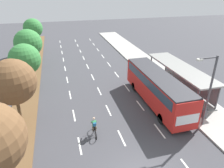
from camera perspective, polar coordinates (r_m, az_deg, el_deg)
median_strip at (r=31.02m, az=-21.49°, el=2.01°), size 2.60×52.00×0.12m
sidewalk_right at (r=33.65m, az=9.56°, el=5.30°), size 4.50×52.00×0.15m
lane_divider_left at (r=28.54m, az=-12.30°, el=1.14°), size 0.14×46.09×0.01m
lane_divider_center at (r=28.86m, az=-5.38°, el=1.92°), size 0.14×46.09×0.01m
lane_divider_right at (r=29.60m, az=1.30°, el=2.65°), size 0.14×46.09×0.01m
bus_shelter at (r=25.84m, az=18.59°, el=2.23°), size 2.90×11.24×2.86m
bus at (r=21.99m, az=12.28°, el=-0.51°), size 2.54×11.29×3.37m
cyclist at (r=17.69m, az=-4.90°, el=-11.84°), size 0.46×1.82×1.71m
median_tree_second at (r=19.04m, az=-25.78°, el=0.48°), size 3.91×3.91×6.10m
median_tree_third at (r=26.21m, az=-23.01°, el=6.30°), size 3.64×3.64×5.48m
median_tree_fourth at (r=33.48m, az=-22.21°, el=10.42°), size 4.07×4.07×5.76m
median_tree_fifth at (r=40.67m, az=-21.05°, el=14.22°), size 3.37×3.37×6.25m
streetlight at (r=18.87m, az=25.21°, el=-0.87°), size 1.91×0.24×6.50m
trash_bin at (r=21.58m, az=24.26°, el=-7.44°), size 0.52×0.52×0.85m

